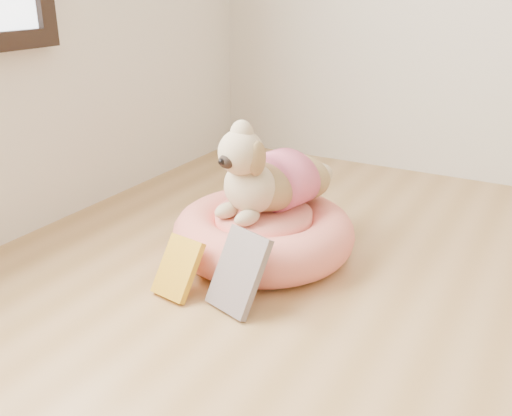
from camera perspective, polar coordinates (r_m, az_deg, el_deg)
The scene contains 4 objects.
pet_bed at distance 1.88m, azimuth 0.75°, elevation -2.54°, with size 0.60×0.60×0.15m.
dog at distance 1.81m, azimuth 1.32°, elevation 4.64°, with size 0.30×0.44×0.32m, color olive, non-canonical shape.
book_yellow at distance 1.66m, azimuth -7.80°, elevation -5.96°, with size 0.12×0.02×0.18m, color #F9F71A.
book_white at distance 1.57m, azimuth -1.74°, elevation -6.39°, with size 0.15×0.02×0.23m, color silver.
Camera 1 is at (-0.37, -0.38, 0.85)m, focal length 40.00 mm.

